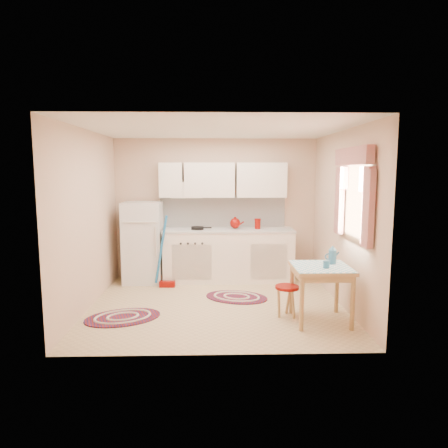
% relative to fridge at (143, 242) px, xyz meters
% --- Properties ---
extents(room_shell, '(3.64, 3.60, 2.52)m').
position_rel_fridge_xyz_m(room_shell, '(1.42, -1.01, 0.90)').
color(room_shell, tan).
rests_on(room_shell, ground).
extents(fridge, '(0.65, 0.60, 1.40)m').
position_rel_fridge_xyz_m(fridge, '(0.00, 0.00, 0.00)').
color(fridge, silver).
rests_on(fridge, ground).
extents(broom, '(0.28, 0.13, 1.20)m').
position_rel_fridge_xyz_m(broom, '(0.45, -0.35, -0.10)').
color(broom, '#1C6DB1').
rests_on(broom, ground).
extents(base_cabinets, '(2.25, 0.60, 0.88)m').
position_rel_fridge_xyz_m(base_cabinets, '(1.48, 0.05, -0.26)').
color(base_cabinets, white).
rests_on(base_cabinets, ground).
extents(countertop, '(2.27, 0.62, 0.04)m').
position_rel_fridge_xyz_m(countertop, '(1.48, 0.05, 0.20)').
color(countertop, beige).
rests_on(countertop, base_cabinets).
extents(frying_pan, '(0.24, 0.24, 0.05)m').
position_rel_fridge_xyz_m(frying_pan, '(0.94, 0.00, 0.24)').
color(frying_pan, black).
rests_on(frying_pan, countertop).
extents(red_kettle, '(0.21, 0.19, 0.20)m').
position_rel_fridge_xyz_m(red_kettle, '(1.60, 0.05, 0.32)').
color(red_kettle, '#7B0904').
rests_on(red_kettle, countertop).
extents(red_canister, '(0.13, 0.13, 0.16)m').
position_rel_fridge_xyz_m(red_canister, '(1.99, 0.05, 0.30)').
color(red_canister, '#7B0904').
rests_on(red_canister, countertop).
extents(table, '(0.72, 0.72, 0.72)m').
position_rel_fridge_xyz_m(table, '(2.60, -1.92, -0.34)').
color(table, tan).
rests_on(table, ground).
extents(stool, '(0.41, 0.41, 0.42)m').
position_rel_fridge_xyz_m(stool, '(2.19, -1.75, -0.49)').
color(stool, '#7B0904').
rests_on(stool, ground).
extents(coffee_pot, '(0.13, 0.11, 0.25)m').
position_rel_fridge_xyz_m(coffee_pot, '(2.77, -1.80, 0.15)').
color(coffee_pot, '#2C6487').
rests_on(coffee_pot, table).
extents(mug, '(0.09, 0.09, 0.10)m').
position_rel_fridge_xyz_m(mug, '(2.63, -2.02, 0.07)').
color(mug, '#2C6487').
rests_on(mug, table).
extents(rug_center, '(1.12, 0.92, 0.02)m').
position_rel_fridge_xyz_m(rug_center, '(1.57, -0.94, -0.69)').
color(rug_center, maroon).
rests_on(rug_center, ground).
extents(rug_left, '(1.15, 0.96, 0.02)m').
position_rel_fridge_xyz_m(rug_left, '(0.02, -1.75, -0.69)').
color(rug_left, maroon).
rests_on(rug_left, ground).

